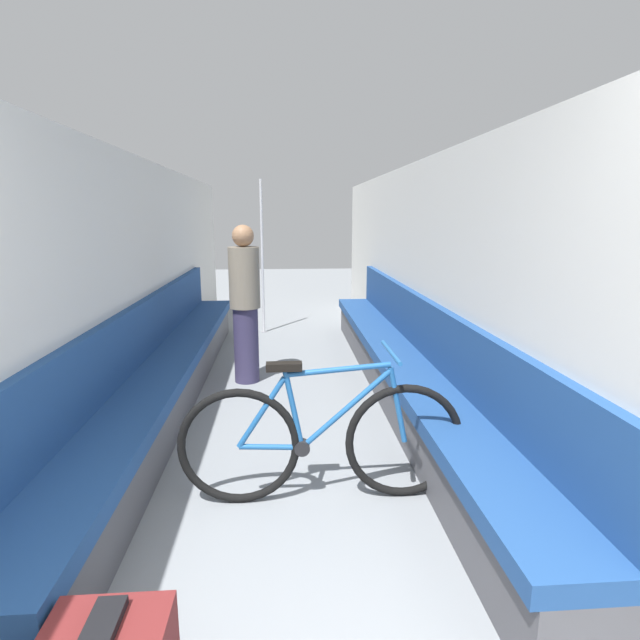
{
  "coord_description": "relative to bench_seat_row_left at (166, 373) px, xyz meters",
  "views": [
    {
      "loc": [
        -0.02,
        -0.63,
        1.64
      ],
      "look_at": [
        0.25,
        2.93,
        0.89
      ],
      "focal_mm": 28.0,
      "sensor_mm": 36.0,
      "label": 1
    }
  ],
  "objects": [
    {
      "name": "grab_pole_near",
      "position": [
        0.74,
        2.78,
        0.73
      ],
      "size": [
        0.08,
        0.08,
        2.12
      ],
      "color": "gray",
      "rests_on": "ground"
    },
    {
      "name": "wall_left",
      "position": [
        -0.25,
        -0.11,
        0.77
      ],
      "size": [
        0.1,
        10.17,
        2.14
      ],
      "primitive_type": "cube",
      "color": "silver",
      "rests_on": "ground"
    },
    {
      "name": "bench_seat_row_right",
      "position": [
        2.1,
        0.0,
        0.0
      ],
      "size": [
        0.47,
        5.74,
        0.93
      ],
      "color": "#4C4C51",
      "rests_on": "ground"
    },
    {
      "name": "passenger_standing",
      "position": [
        0.65,
        0.62,
        0.5
      ],
      "size": [
        0.3,
        0.3,
        1.56
      ],
      "rotation": [
        0.0,
        0.0,
        0.84
      ],
      "color": "#332D4C",
      "rests_on": "ground"
    },
    {
      "name": "bicycle",
      "position": [
        1.24,
        -1.57,
        0.07
      ],
      "size": [
        1.66,
        0.46,
        0.9
      ],
      "rotation": [
        0.0,
        0.0,
        0.09
      ],
      "color": "black",
      "rests_on": "ground"
    },
    {
      "name": "bench_seat_row_left",
      "position": [
        0.0,
        0.0,
        0.0
      ],
      "size": [
        0.47,
        5.74,
        0.93
      ],
      "color": "#4C4C51",
      "rests_on": "ground"
    },
    {
      "name": "wall_right",
      "position": [
        2.35,
        -0.11,
        0.77
      ],
      "size": [
        0.1,
        10.17,
        2.14
      ],
      "primitive_type": "cube",
      "color": "silver",
      "rests_on": "ground"
    }
  ]
}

